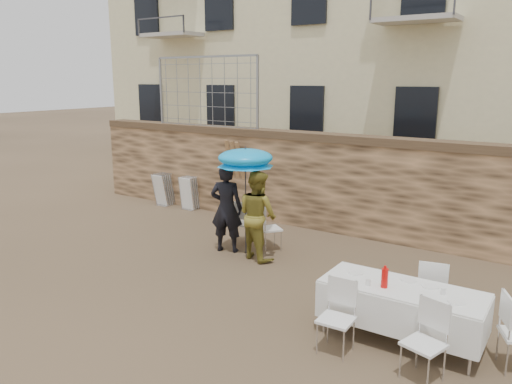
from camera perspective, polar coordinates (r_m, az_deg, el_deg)
The scene contains 16 objects.
ground at distance 8.30m, azimuth -10.97°, elevation -11.99°, with size 80.00×80.00×0.00m, color brown.
stone_wall at distance 11.86m, azimuth 5.85°, elevation 1.33°, with size 13.00×0.50×2.20m, color olive.
chain_link_fence at distance 13.28m, azimuth -5.71°, elevation 11.26°, with size 3.20×0.06×1.80m, color gray, non-canonical shape.
man_suit at distance 10.06m, azimuth -3.39°, elevation -1.86°, with size 0.66×0.43×1.81m, color black.
woman_dress at distance 9.65m, azimuth 0.19°, elevation -2.64°, with size 0.85×0.66×1.75m, color #AE9D35.
umbrella at distance 9.71m, azimuth -1.22°, elevation 3.56°, with size 1.12×1.12×2.00m.
couple_chair_left at distance 10.61m, azimuth -1.58°, elevation -3.44°, with size 0.48×0.48×0.96m, color white, non-canonical shape.
couple_chair_right at distance 10.24m, azimuth 1.64°, elevation -4.05°, with size 0.48×0.48×0.96m, color white, non-canonical shape.
banquet_table at distance 6.97m, azimuth 16.39°, elevation -10.68°, with size 2.10×0.85×0.78m.
soda_bottle at distance 6.83m, azimuth 14.49°, elevation -9.50°, with size 0.09×0.09×0.26m, color red.
table_chair_front_left at distance 6.62m, azimuth 9.14°, elevation -14.01°, with size 0.48×0.48×0.96m, color white, non-canonical shape.
table_chair_front_right at distance 6.31m, azimuth 18.63°, elevation -15.98°, with size 0.48×0.48×0.96m, color white, non-canonical shape.
table_chair_back at distance 7.74m, azimuth 19.51°, elevation -10.52°, with size 0.48×0.48×0.96m, color white, non-canonical shape.
chair_stack_left at distance 14.17m, azimuth -10.08°, elevation 0.45°, with size 0.46×0.47×0.92m, color white, non-canonical shape.
chair_stack_right at distance 13.58m, azimuth -7.31°, elevation 0.00°, with size 0.46×0.40×0.92m, color white, non-canonical shape.
wood_planks at distance 12.56m, azimuth -1.61°, elevation 1.57°, with size 0.70×0.20×2.00m, color #A37749, non-canonical shape.
Camera 1 is at (5.36, -5.32, 3.45)m, focal length 35.00 mm.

